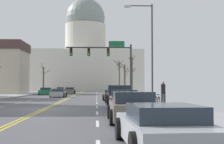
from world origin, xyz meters
name	(u,v)px	position (x,y,z in m)	size (l,w,h in m)	color
ground	(45,109)	(0.00, 0.00, 0.02)	(20.00, 180.00, 0.20)	#4D4D52
signal_gantry	(107,57)	(4.78, 17.00, 5.04)	(7.91, 0.41, 6.80)	#28282D
street_lamp_right	(148,44)	(7.89, 5.46, 5.10)	(2.47, 0.24, 8.40)	#333338
capitol_building	(85,58)	(0.00, 79.70, 10.10)	(34.34, 18.48, 31.26)	beige
sedan_near_00	(113,95)	(5.18, 12.73, 0.54)	(2.12, 4.55, 1.13)	#6B6056
pickup_truck_near_01	(119,96)	(5.42, 5.75, 0.71)	(2.39, 5.38, 1.59)	black
sedan_near_02	(124,100)	(5.25, -0.75, 0.60)	(2.17, 4.32, 1.28)	#6B6056
sedan_near_03	(132,108)	(5.01, -7.93, 0.60)	(2.08, 4.27, 1.30)	#6B6056
sedan_near_04	(162,128)	(5.09, -14.00, 0.53)	(2.16, 4.67, 1.10)	#9EA3A8
sedan_oncoming_00	(58,93)	(-1.69, 22.61, 0.54)	(2.00, 4.36, 1.13)	#9EA3A8
sedan_oncoming_01	(46,91)	(-5.12, 33.74, 0.58)	(2.09, 4.29, 1.23)	#1E7247
sedan_oncoming_02	(70,91)	(-1.81, 43.07, 0.57)	(2.11, 4.29, 1.21)	#6B6056
sedan_oncoming_03	(60,90)	(-5.07, 55.72, 0.57)	(2.07, 4.45, 1.20)	silver
bare_tree_00	(119,75)	(8.20, 45.73, 3.72)	(2.04, 2.25, 6.80)	#4C3D2D
bare_tree_01	(43,79)	(-8.14, 49.93, 3.08)	(2.33, 2.29, 6.32)	#4C3D2D
bare_tree_02	(132,75)	(8.43, 23.85, 3.07)	(1.09, 2.56, 6.32)	brown
bare_tree_04	(125,77)	(8.57, 37.00, 3.06)	(2.35, 2.77, 6.09)	#423328
pedestrian_00	(163,92)	(8.47, 2.28, 1.11)	(0.35, 0.34, 1.75)	#33333D
bicycle_parked	(158,101)	(7.74, 0.71, 0.49)	(0.12, 1.77, 0.85)	black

